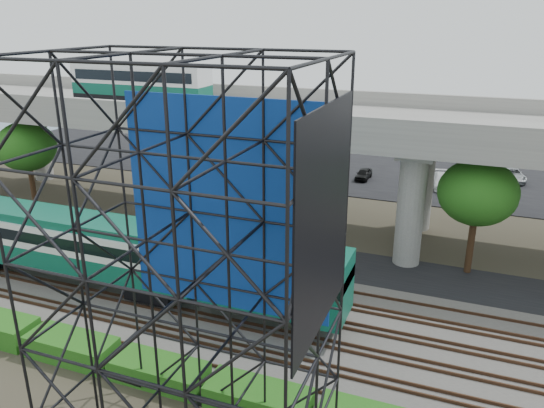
% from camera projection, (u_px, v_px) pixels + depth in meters
% --- Properties ---
extents(ground, '(140.00, 140.00, 0.00)m').
position_uv_depth(ground, '(187.00, 328.00, 28.81)').
color(ground, '#474233').
rests_on(ground, ground).
extents(ballast_bed, '(90.00, 12.00, 0.20)m').
position_uv_depth(ballast_bed, '(204.00, 309.00, 30.54)').
color(ballast_bed, slate).
rests_on(ballast_bed, ground).
extents(service_road, '(90.00, 5.00, 0.08)m').
position_uv_depth(service_road, '(260.00, 252.00, 38.03)').
color(service_road, black).
rests_on(service_road, ground).
extents(parking_lot, '(90.00, 18.00, 0.08)m').
position_uv_depth(parking_lot, '(340.00, 169.00, 58.70)').
color(parking_lot, black).
rests_on(parking_lot, ground).
extents(harbor_water, '(140.00, 40.00, 0.03)m').
position_uv_depth(harbor_water, '(377.00, 131.00, 78.06)').
color(harbor_water, '#486077').
rests_on(harbor_water, ground).
extents(rail_tracks, '(90.00, 9.52, 0.16)m').
position_uv_depth(rail_tracks, '(204.00, 306.00, 30.48)').
color(rail_tracks, '#472D1E').
rests_on(rail_tracks, ballast_bed).
extents(commuter_train, '(29.30, 3.06, 4.30)m').
position_uv_depth(commuter_train, '(91.00, 245.00, 32.17)').
color(commuter_train, black).
rests_on(commuter_train, rail_tracks).
extents(overpass, '(80.00, 12.00, 12.40)m').
position_uv_depth(overpass, '(275.00, 125.00, 40.45)').
color(overpass, '#9E9B93').
rests_on(overpass, ground).
extents(scaffold_tower, '(9.36, 6.36, 15.00)m').
position_uv_depth(scaffold_tower, '(189.00, 289.00, 17.57)').
color(scaffold_tower, black).
rests_on(scaffold_tower, ground).
extents(hedge_strip, '(34.60, 1.80, 1.20)m').
position_uv_depth(hedge_strip, '(159.00, 370.00, 24.50)').
color(hedge_strip, '#175112').
rests_on(hedge_strip, ground).
extents(trees, '(40.94, 16.94, 7.69)m').
position_uv_depth(trees, '(233.00, 153.00, 42.75)').
color(trees, '#382314').
rests_on(trees, ground).
extents(suv, '(5.30, 3.07, 1.39)m').
position_uv_depth(suv, '(214.00, 234.00, 39.37)').
color(suv, black).
rests_on(suv, service_road).
extents(parked_cars, '(38.06, 9.86, 1.32)m').
position_uv_depth(parked_cars, '(364.00, 167.00, 57.24)').
color(parked_cars, '#B8B8B8').
rests_on(parked_cars, parking_lot).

